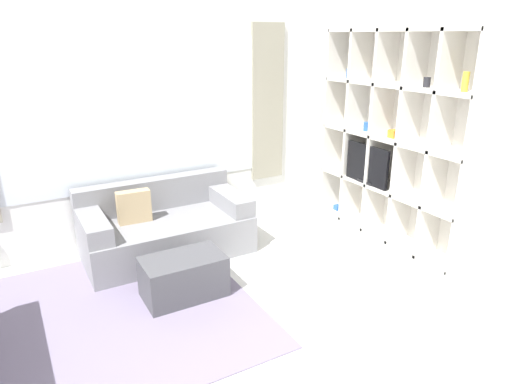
% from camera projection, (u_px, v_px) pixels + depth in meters
% --- Properties ---
extents(wall_back, '(6.54, 0.11, 2.70)m').
position_uv_depth(wall_back, '(136.00, 123.00, 4.95)').
color(wall_back, white).
rests_on(wall_back, ground_plane).
extents(wall_right, '(0.07, 4.19, 2.70)m').
position_uv_depth(wall_right, '(421.00, 123.00, 4.96)').
color(wall_right, white).
rests_on(wall_right, ground_plane).
extents(area_rug, '(2.56, 2.31, 0.01)m').
position_uv_depth(area_rug, '(98.00, 319.00, 3.82)').
color(area_rug, slate).
rests_on(area_rug, ground_plane).
extents(shelving_unit, '(0.35, 2.10, 2.33)m').
position_uv_depth(shelving_unit, '(394.00, 139.00, 5.09)').
color(shelving_unit, silver).
rests_on(shelving_unit, ground_plane).
extents(couch_main, '(1.73, 0.91, 0.75)m').
position_uv_depth(couch_main, '(165.00, 228.00, 4.93)').
color(couch_main, gray).
rests_on(couch_main, ground_plane).
extents(ottoman, '(0.72, 0.44, 0.39)m').
position_uv_depth(ottoman, '(184.00, 277.00, 4.11)').
color(ottoman, '#47474C').
rests_on(ottoman, ground_plane).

